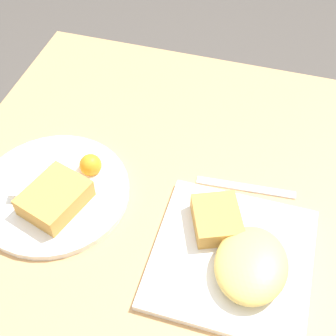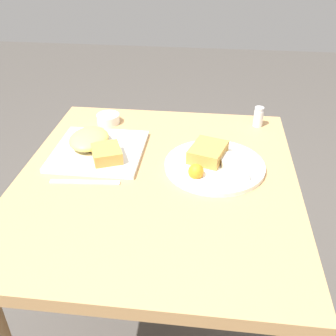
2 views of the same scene
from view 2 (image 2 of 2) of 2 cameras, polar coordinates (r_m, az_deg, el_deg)
The scene contains 6 objects.
dining_table at distance 1.17m, azimuth -1.57°, elevation -5.62°, with size 0.88×0.78×0.77m.
plate_square_near at distance 1.23m, azimuth -10.39°, elevation 3.09°, with size 0.27×0.27×0.06m.
plate_oval_far at distance 1.14m, azimuth 6.64°, elevation 0.77°, with size 0.29×0.29×0.05m.
sauce_ramekin at distance 1.41m, azimuth -8.67°, elevation 7.13°, with size 0.08×0.08×0.03m.
salt_shaker at distance 1.40m, azimuth 12.97°, elevation 7.10°, with size 0.03×0.03×0.07m.
butter_knife at distance 1.10m, azimuth -11.95°, elevation -2.02°, with size 0.03×0.19×0.00m.
Camera 2 is at (0.90, 0.14, 1.39)m, focal length 42.00 mm.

